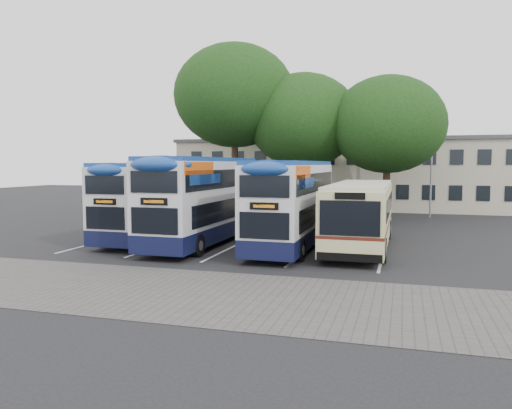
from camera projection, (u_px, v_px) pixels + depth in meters
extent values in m
plane|color=black|center=(294.00, 266.00, 19.60)|extent=(120.00, 120.00, 0.00)
cube|color=#595654|center=(196.00, 293.00, 15.39)|extent=(40.00, 6.00, 0.01)
cube|color=silver|center=(122.00, 236.00, 27.42)|extent=(0.12, 11.00, 0.01)
cube|color=silver|center=(180.00, 239.00, 26.43)|extent=(0.12, 11.00, 0.01)
cube|color=silver|center=(243.00, 242.00, 25.44)|extent=(0.12, 11.00, 0.01)
cube|color=silver|center=(310.00, 245.00, 24.45)|extent=(0.12, 11.00, 0.01)
cube|color=silver|center=(384.00, 249.00, 23.46)|extent=(0.12, 11.00, 0.01)
cube|color=beige|center=(357.00, 175.00, 45.16)|extent=(32.00, 8.00, 6.00)
cube|color=#4C4C4F|center=(358.00, 141.00, 44.91)|extent=(32.40, 8.40, 0.30)
cube|color=black|center=(352.00, 191.00, 41.42)|extent=(30.00, 0.06, 1.20)
cube|color=black|center=(353.00, 158.00, 41.19)|extent=(30.00, 0.06, 1.20)
cylinder|color=gray|center=(432.00, 157.00, 36.64)|extent=(0.14, 0.14, 9.00)
cube|color=gray|center=(433.00, 95.00, 36.28)|extent=(0.12, 0.80, 0.12)
cube|color=gray|center=(434.00, 95.00, 35.90)|extent=(0.25, 0.50, 0.12)
cylinder|color=black|center=(235.00, 172.00, 37.89)|extent=(0.50, 0.50, 6.68)
ellipsoid|color=black|center=(235.00, 96.00, 37.42)|extent=(9.11, 9.11, 7.75)
cylinder|color=black|center=(303.00, 182.00, 37.02)|extent=(0.50, 0.50, 5.26)
ellipsoid|color=black|center=(303.00, 121.00, 36.65)|extent=(8.16, 8.16, 6.94)
cylinder|color=black|center=(386.00, 186.00, 34.73)|extent=(0.50, 0.50, 4.92)
ellipsoid|color=black|center=(388.00, 124.00, 34.38)|extent=(7.91, 7.91, 6.73)
cube|color=#0E1234|center=(157.00, 227.00, 26.66)|extent=(2.29, 9.62, 0.73)
cube|color=silver|center=(157.00, 193.00, 26.51)|extent=(2.29, 9.62, 2.84)
cube|color=navy|center=(156.00, 166.00, 26.39)|extent=(2.24, 9.43, 0.27)
cube|color=black|center=(159.00, 207.00, 26.84)|extent=(2.33, 8.52, 0.92)
cube|color=black|center=(157.00, 181.00, 26.46)|extent=(2.33, 9.07, 0.82)
cube|color=#DC5712|center=(147.00, 173.00, 23.07)|extent=(0.02, 2.93, 0.50)
cube|color=black|center=(105.00, 202.00, 21.90)|extent=(1.10, 0.06, 0.27)
cylinder|color=black|center=(164.00, 223.00, 29.64)|extent=(0.27, 0.92, 0.92)
cylinder|color=black|center=(196.00, 224.00, 29.05)|extent=(0.27, 0.92, 0.92)
cylinder|color=black|center=(107.00, 237.00, 23.95)|extent=(0.27, 0.92, 0.92)
cylinder|color=black|center=(145.00, 239.00, 23.36)|extent=(0.27, 0.92, 0.92)
cube|color=#B01C0B|center=(186.00, 181.00, 27.23)|extent=(0.02, 3.66, 0.78)
cube|color=#0E1234|center=(204.00, 230.00, 24.96)|extent=(2.44, 10.27, 0.78)
cube|color=silver|center=(204.00, 192.00, 24.81)|extent=(2.44, 10.27, 3.03)
cube|color=navy|center=(203.00, 160.00, 24.68)|extent=(2.40, 10.06, 0.29)
cube|color=black|center=(206.00, 208.00, 25.16)|extent=(2.48, 9.09, 0.98)
cube|color=black|center=(203.00, 178.00, 24.75)|extent=(2.48, 9.68, 0.88)
cube|color=#DC5712|center=(200.00, 168.00, 21.13)|extent=(0.02, 3.13, 0.54)
cube|color=black|center=(154.00, 201.00, 19.88)|extent=(1.17, 0.06, 0.29)
cylinder|color=black|center=(206.00, 226.00, 28.14)|extent=(0.29, 0.98, 0.98)
cylinder|color=black|center=(243.00, 227.00, 27.52)|extent=(0.29, 0.98, 0.98)
cylinder|color=black|center=(152.00, 243.00, 22.07)|extent=(0.29, 0.98, 0.98)
cylinder|color=black|center=(198.00, 245.00, 21.44)|extent=(0.29, 0.98, 0.98)
cube|color=#0E1234|center=(292.00, 234.00, 23.79)|extent=(2.34, 9.84, 0.75)
cube|color=silver|center=(292.00, 196.00, 23.64)|extent=(2.34, 9.84, 2.90)
cube|color=navy|center=(292.00, 164.00, 23.52)|extent=(2.30, 9.64, 0.28)
cube|color=black|center=(293.00, 212.00, 23.97)|extent=(2.38, 8.71, 0.94)
cube|color=black|center=(292.00, 182.00, 23.59)|extent=(2.38, 9.28, 0.84)
cube|color=#DC5712|center=(304.00, 172.00, 20.12)|extent=(0.02, 3.00, 0.52)
cube|color=black|center=(264.00, 206.00, 18.92)|extent=(1.12, 0.06, 0.28)
cylinder|color=black|center=(284.00, 229.00, 26.84)|extent=(0.28, 0.94, 0.94)
cylinder|color=black|center=(323.00, 231.00, 26.24)|extent=(0.28, 0.94, 0.94)
cylinder|color=black|center=(251.00, 248.00, 21.02)|extent=(0.28, 0.94, 0.94)
cylinder|color=black|center=(300.00, 250.00, 20.42)|extent=(0.28, 0.94, 0.94)
cube|color=beige|center=(361.00, 214.00, 23.65)|extent=(2.57, 10.27, 2.62)
cube|color=beige|center=(361.00, 185.00, 23.54)|extent=(2.47, 9.86, 0.21)
cube|color=black|center=(362.00, 204.00, 24.11)|extent=(2.61, 8.22, 0.92)
cube|color=#5A1B12|center=(361.00, 223.00, 23.69)|extent=(2.60, 10.29, 0.12)
cube|color=black|center=(350.00, 218.00, 18.70)|extent=(2.26, 0.06, 1.34)
cylinder|color=black|center=(325.00, 248.00, 20.74)|extent=(0.31, 1.03, 1.03)
cylinder|color=black|center=(382.00, 250.00, 20.08)|extent=(0.31, 1.03, 1.03)
cylinder|color=black|center=(343.00, 228.00, 27.02)|extent=(0.31, 1.03, 1.03)
cylinder|color=black|center=(388.00, 230.00, 26.36)|extent=(0.31, 1.03, 1.03)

